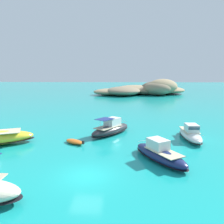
% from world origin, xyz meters
% --- Properties ---
extents(ground_plane, '(400.00, 400.00, 0.00)m').
position_xyz_m(ground_plane, '(0.00, 0.00, 0.00)').
color(ground_plane, teal).
extents(islet_large, '(33.16, 26.27, 6.12)m').
position_xyz_m(islet_large, '(15.39, 71.54, 2.19)').
color(islet_large, '#9E8966').
rests_on(islet_large, ground).
extents(islet_small, '(20.13, 17.34, 3.26)m').
position_xyz_m(islet_small, '(1.96, 65.95, 1.43)').
color(islet_small, '#84755B').
rests_on(islet_small, ground).
extents(motorboat_navy, '(5.20, 6.85, 2.00)m').
position_xyz_m(motorboat_navy, '(6.32, 3.39, 0.67)').
color(motorboat_navy, navy).
rests_on(motorboat_navy, ground).
extents(motorboat_charcoal, '(6.03, 7.15, 2.28)m').
position_xyz_m(motorboat_charcoal, '(1.30, 12.18, 0.73)').
color(motorboat_charcoal, '#2D2D33').
rests_on(motorboat_charcoal, ground).
extents(motorboat_white, '(2.02, 6.63, 1.96)m').
position_xyz_m(motorboat_white, '(11.24, 10.34, 0.66)').
color(motorboat_white, white).
rests_on(motorboat_white, ground).
extents(dinghy_tender, '(2.76, 2.38, 0.58)m').
position_xyz_m(dinghy_tender, '(-2.68, 7.94, 0.22)').
color(dinghy_tender, orange).
rests_on(dinghy_tender, ground).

